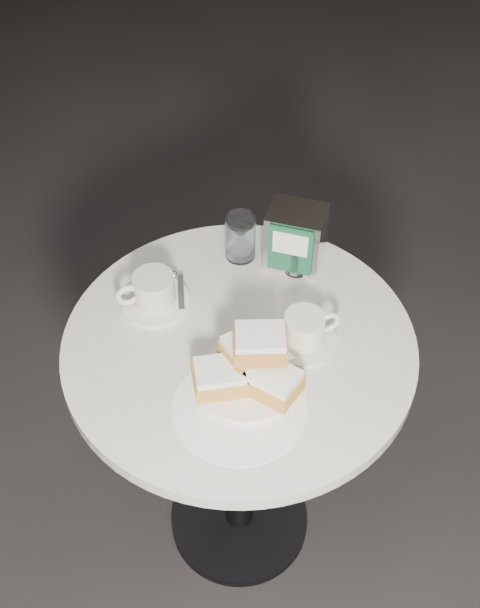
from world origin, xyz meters
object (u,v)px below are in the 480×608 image
cafe_table (239,401)px  water_glass_left (240,238)px  coffee_cup_right (304,331)px  water_glass_right (298,253)px  beignet_plate (249,368)px  napkin_dispenser (296,237)px  coffee_cup_left (154,292)px

cafe_table → water_glass_left: size_ratio=7.05×
coffee_cup_right → water_glass_left: water_glass_left is taller
water_glass_right → water_glass_left: bearing=165.0°
beignet_plate → napkin_dispenser: size_ratio=1.55×
water_glass_right → beignet_plate: bearing=-104.4°
coffee_cup_right → cafe_table: bearing=161.9°
coffee_cup_left → napkin_dispenser: size_ratio=1.39×
coffee_cup_right → water_glass_left: size_ratio=1.69×
napkin_dispenser → water_glass_left: bearing=-172.2°
water_glass_right → cafe_table: bearing=-116.8°
beignet_plate → coffee_cup_left: size_ratio=1.12×
beignet_plate → napkin_dispenser: bearing=77.6°
coffee_cup_left → water_glass_right: (0.29, 0.12, 0.01)m
coffee_cup_right → water_glass_right: water_glass_right is taller
beignet_plate → coffee_cup_left: bearing=137.5°
cafe_table → coffee_cup_right: size_ratio=4.18×
coffee_cup_left → coffee_cup_right: (0.31, -0.08, -0.00)m
beignet_plate → water_glass_left: size_ratio=2.02×
coffee_cup_left → water_glass_left: 0.23m
cafe_table → water_glass_right: water_glass_right is taller
coffee_cup_left → water_glass_left: water_glass_left is taller
beignet_plate → coffee_cup_right: bearing=48.0°
cafe_table → coffee_cup_right: bearing=3.9°
beignet_plate → water_glass_left: bearing=97.0°
water_glass_left → water_glass_right: bearing=-15.0°
coffee_cup_right → beignet_plate: bearing=-154.0°
cafe_table → beignet_plate: size_ratio=3.49×
beignet_plate → coffee_cup_left: 0.28m
water_glass_left → napkin_dispenser: napkin_dispenser is taller
beignet_plate → coffee_cup_right: 0.15m
water_glass_left → beignet_plate: bearing=-83.0°
coffee_cup_left → water_glass_right: bearing=-0.7°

